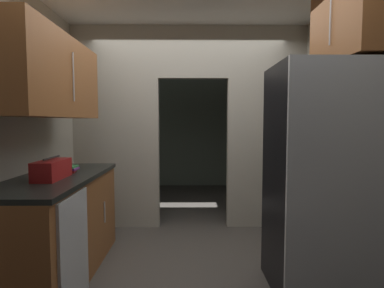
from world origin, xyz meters
The scene contains 10 objects.
ground centered at (0.00, 0.00, 0.00)m, with size 20.00×20.00×0.00m, color #47423D.
kitchen_partition centered at (-0.02, 1.32, 1.44)m, with size 3.09×0.12×2.69m.
adjoining_room_shell centered at (0.00, 3.19, 1.34)m, with size 3.09×2.81×2.69m.
refrigerator centered at (1.13, -0.31, 0.95)m, with size 0.85×0.76×1.89m.
lower_cabinet_run centered at (-1.21, -0.07, 0.47)m, with size 0.67×1.70×0.94m.
dishwasher centered at (-0.88, -0.55, 0.44)m, with size 0.02×0.56×0.88m.
upper_cabinet_counterside centered at (-1.21, -0.07, 1.83)m, with size 0.36×1.53×0.72m.
upper_cabinet_fridgeside centered at (1.36, -0.21, 2.30)m, with size 0.36×0.94×0.74m.
boombox centered at (-1.18, -0.22, 1.02)m, with size 0.19×0.42×0.19m.
book_stack centered at (-1.15, 0.12, 0.97)m, with size 0.14×0.15×0.07m.
Camera 1 is at (0.00, -2.85, 1.43)m, focal length 28.95 mm.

